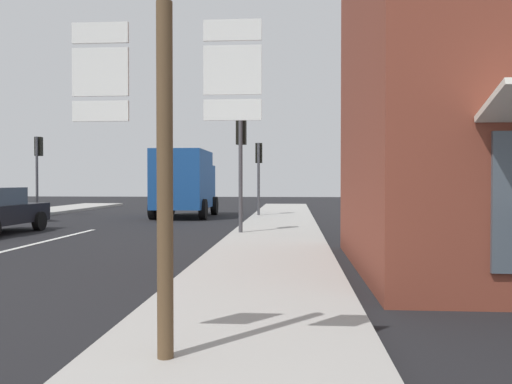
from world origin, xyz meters
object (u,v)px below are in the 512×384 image
Objects in this scene: traffic_light_far_left at (38,158)px; traffic_light_far_right at (259,163)px; delivery_truck at (185,182)px; traffic_light_near_right at (241,146)px; route_sign_post at (165,153)px.

traffic_light_far_right is (10.52, -0.34, -0.28)m from traffic_light_far_left.
delivery_truck is 7.18m from traffic_light_far_left.
delivery_truck is at bearing -1.70° from traffic_light_far_left.
traffic_light_near_right reaches higher than traffic_light_far_right.
traffic_light_near_right is (10.52, -8.34, -0.07)m from traffic_light_far_left.
traffic_light_near_right is at bearing -38.41° from traffic_light_far_left.
route_sign_post is 22.45m from traffic_light_far_left.
delivery_truck is 1.33× the size of traffic_light_far_left.
delivery_truck is at bearing 177.81° from traffic_light_far_right.
traffic_light_near_right is 1.08× the size of traffic_light_far_right.
route_sign_post reaches higher than delivery_truck.
traffic_light_far_right is (-0.00, 8.00, -0.21)m from traffic_light_near_right.
delivery_truck is 3.54m from traffic_light_far_right.
traffic_light_far_right reaches higher than route_sign_post.
route_sign_post is 0.87× the size of traffic_light_near_right.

